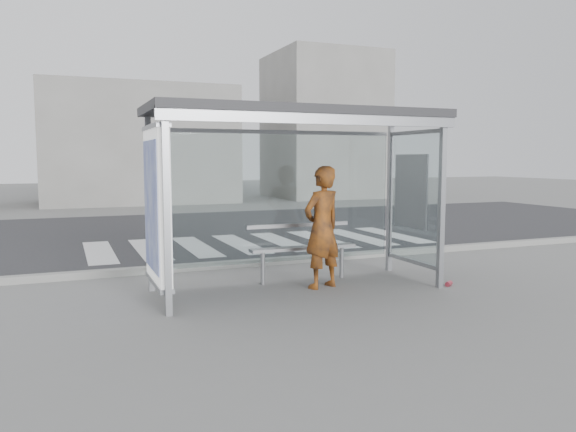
# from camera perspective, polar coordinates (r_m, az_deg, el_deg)

# --- Properties ---
(ground) EXTENTS (80.00, 80.00, 0.00)m
(ground) POSITION_cam_1_polar(r_m,az_deg,el_deg) (8.32, 0.94, -7.45)
(ground) COLOR slate
(ground) RESTS_ON ground
(road) EXTENTS (30.00, 10.00, 0.01)m
(road) POSITION_cam_1_polar(r_m,az_deg,el_deg) (14.92, -9.57, -1.57)
(road) COLOR #29292B
(road) RESTS_ON ground
(curb) EXTENTS (30.00, 0.18, 0.12)m
(curb) POSITION_cam_1_polar(r_m,az_deg,el_deg) (10.09, -3.38, -4.74)
(curb) COLOR gray
(curb) RESTS_ON ground
(crosswalk) EXTENTS (7.55, 3.00, 0.00)m
(crosswalk) POSITION_cam_1_polar(r_m,az_deg,el_deg) (12.80, -2.77, -2.73)
(crosswalk) COLOR silver
(crosswalk) RESTS_ON ground
(bus_shelter) EXTENTS (4.25, 1.65, 2.62)m
(bus_shelter) POSITION_cam_1_polar(r_m,az_deg,el_deg) (8.01, -1.66, 6.35)
(bus_shelter) COLOR gray
(bus_shelter) RESTS_ON ground
(building_center) EXTENTS (8.00, 5.00, 5.00)m
(building_center) POSITION_cam_1_polar(r_m,az_deg,el_deg) (25.66, -14.99, 6.98)
(building_center) COLOR gray
(building_center) RESTS_ON ground
(building_right) EXTENTS (5.00, 5.00, 7.00)m
(building_right) POSITION_cam_1_polar(r_m,az_deg,el_deg) (28.25, 3.62, 9.08)
(building_right) COLOR gray
(building_right) RESTS_ON ground
(person) EXTENTS (0.76, 0.62, 1.81)m
(person) POSITION_cam_1_polar(r_m,az_deg,el_deg) (8.27, 3.49, -1.16)
(person) COLOR orange
(person) RESTS_ON ground
(bench) EXTENTS (1.73, 0.32, 0.89)m
(bench) POSITION_cam_1_polar(r_m,az_deg,el_deg) (8.78, 1.49, -3.21)
(bench) COLOR gray
(bench) RESTS_ON ground
(soda_can) EXTENTS (0.16, 0.14, 0.08)m
(soda_can) POSITION_cam_1_polar(r_m,az_deg,el_deg) (8.84, 16.02, -6.62)
(soda_can) COLOR #DA4053
(soda_can) RESTS_ON ground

